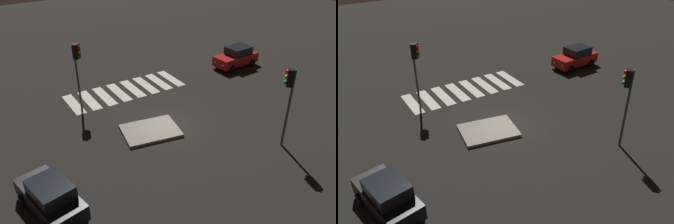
{
  "view_description": "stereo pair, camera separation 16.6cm",
  "coord_description": "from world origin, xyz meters",
  "views": [
    {
      "loc": [
        9.95,
        15.51,
        11.64
      ],
      "look_at": [
        0.0,
        0.0,
        1.0
      ],
      "focal_mm": 37.16,
      "sensor_mm": 36.0,
      "label": 1
    },
    {
      "loc": [
        9.81,
        15.6,
        11.64
      ],
      "look_at": [
        0.0,
        0.0,
        1.0
      ],
      "focal_mm": 37.16,
      "sensor_mm": 36.0,
      "label": 2
    }
  ],
  "objects": [
    {
      "name": "ground_plane",
      "position": [
        0.0,
        0.0,
        0.0
      ],
      "size": [
        80.0,
        80.0,
        0.0
      ],
      "primitive_type": "plane",
      "color": "black"
    },
    {
      "name": "traffic_island",
      "position": [
        1.27,
        0.02,
        0.09
      ],
      "size": [
        3.75,
        3.08,
        0.18
      ],
      "color": "gray",
      "rests_on": "ground"
    },
    {
      "name": "car_red",
      "position": [
        -10.21,
        -5.04,
        0.84
      ],
      "size": [
        4.04,
        2.05,
        1.72
      ],
      "rotation": [
        0.0,
        0.0,
        0.06
      ],
      "color": "red",
      "rests_on": "ground"
    },
    {
      "name": "car_black",
      "position": [
        8.18,
        3.22,
        0.82
      ],
      "size": [
        2.37,
        4.06,
        1.68
      ],
      "rotation": [
        0.0,
        0.0,
        -1.37
      ],
      "color": "black",
      "rests_on": "ground"
    },
    {
      "name": "traffic_light_west",
      "position": [
        -4.3,
        5.13,
        3.55
      ],
      "size": [
        0.54,
        0.53,
        4.69
      ],
      "rotation": [
        0.0,
        0.0,
        -0.87
      ],
      "color": "#47474C",
      "rests_on": "ground"
    },
    {
      "name": "traffic_light_east",
      "position": [
        3.65,
        -4.97,
        3.47
      ],
      "size": [
        0.54,
        0.53,
        4.58
      ],
      "rotation": [
        0.0,
        0.0,
        2.2
      ],
      "color": "#47474C",
      "rests_on": "ground"
    },
    {
      "name": "crosswalk_near",
      "position": [
        0.0,
        -5.87,
        0.01
      ],
      "size": [
        8.75,
        3.2,
        0.02
      ],
      "color": "silver",
      "rests_on": "ground"
    }
  ]
}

